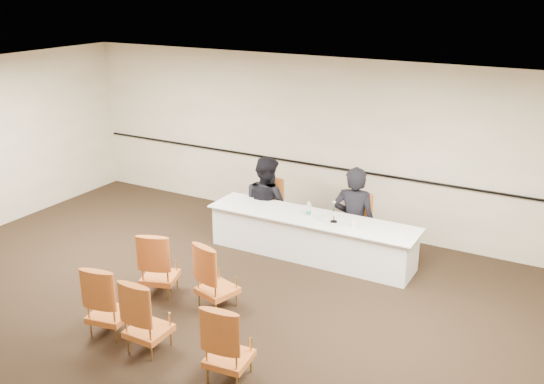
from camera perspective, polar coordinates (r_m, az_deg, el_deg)
The scene contains 19 objects.
floor at distance 8.07m, azimuth -7.74°, elevation -12.26°, with size 10.00×10.00×0.00m, color black.
ceiling at distance 7.00m, azimuth -8.85°, elevation 9.18°, with size 10.00×10.00×0.00m, color white.
wall_back at distance 10.68m, azimuth 4.85°, elevation 4.59°, with size 10.00×0.04×3.00m, color #BFB896.
wall_rail at distance 10.75m, azimuth 4.70°, elevation 2.49°, with size 9.80×0.04×0.03m, color black.
panel_table at distance 9.69m, azimuth 3.69°, elevation -4.22°, with size 3.42×0.80×0.69m, color white, non-canonical shape.
panelist_main at distance 9.90m, azimuth 7.70°, elevation -2.95°, with size 0.70×0.46×1.92m, color black.
panelist_main_chair at distance 9.90m, azimuth 7.70°, elevation -2.99°, with size 0.50×0.50×0.95m, color #C57623, non-canonical shape.
panelist_second at distance 10.53m, azimuth -0.53°, elevation -1.38°, with size 0.88×0.68×1.81m, color black.
panelist_second_chair at distance 10.54m, azimuth -0.53°, elevation -1.40°, with size 0.50×0.50×0.95m, color #C57623, non-canonical shape.
papers at distance 9.29m, azimuth 5.97°, elevation -3.02°, with size 0.30×0.22×0.00m, color silver.
microphone at distance 9.31m, azimuth 5.86°, elevation -1.99°, with size 0.11×0.22×0.30m, color black, non-canonical shape.
water_bottle at distance 9.52m, azimuth 3.48°, elevation -1.60°, with size 0.08×0.08×0.25m, color #177F80, non-canonical shape.
drinking_glass at distance 9.35m, azimuth 4.78°, elevation -2.52°, with size 0.06×0.06×0.10m, color silver.
coffee_cup at distance 9.18m, azimuth 7.71°, elevation -2.97°, with size 0.08×0.08×0.13m, color white.
aud_chair_front_left at distance 8.66m, azimuth -10.56°, elevation -6.55°, with size 0.50×0.50×0.95m, color #C57623, non-canonical shape.
aud_chair_front_mid at distance 8.21m, azimuth -5.20°, elevation -7.79°, with size 0.50×0.50×0.95m, color #C57623, non-canonical shape.
aud_chair_back_left at distance 7.88m, azimuth -15.11°, elevation -9.67°, with size 0.50×0.50×0.95m, color #C57623, non-canonical shape.
aud_chair_back_mid at distance 7.44m, azimuth -11.63°, elevation -11.19°, with size 0.50×0.50×0.95m, color #C57623, non-canonical shape.
aud_chair_back_right at distance 6.84m, azimuth -4.09°, elevation -13.79°, with size 0.50×0.50×0.95m, color #C57623, non-canonical shape.
Camera 1 is at (4.27, -5.41, 4.21)m, focal length 40.00 mm.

